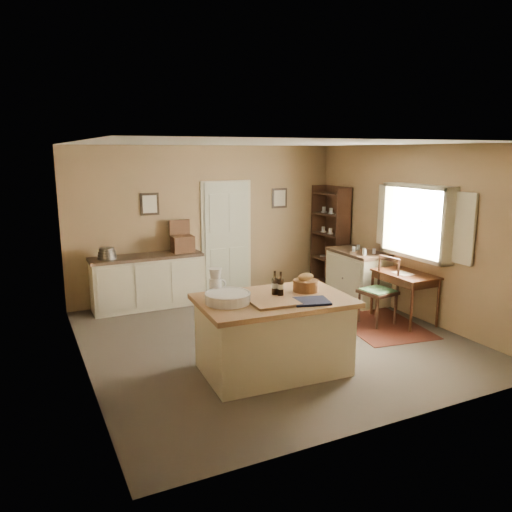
{
  "coord_description": "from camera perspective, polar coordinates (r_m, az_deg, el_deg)",
  "views": [
    {
      "loc": [
        -3.1,
        -5.9,
        2.6
      ],
      "look_at": [
        -0.11,
        0.29,
        1.15
      ],
      "focal_mm": 35.0,
      "sensor_mm": 36.0,
      "label": 1
    }
  ],
  "objects": [
    {
      "name": "ground",
      "position": [
        7.16,
        1.8,
        -9.41
      ],
      "size": [
        5.0,
        5.0,
        0.0
      ],
      "primitive_type": "plane",
      "color": "brown",
      "rests_on": "ground"
    },
    {
      "name": "wall_back",
      "position": [
        9.04,
        -5.51,
        3.91
      ],
      "size": [
        5.0,
        0.1,
        2.7
      ],
      "primitive_type": "cube",
      "color": "#8A6D4B",
      "rests_on": "ground"
    },
    {
      "name": "wall_front",
      "position": [
        4.77,
        15.99,
        -3.77
      ],
      "size": [
        5.0,
        0.1,
        2.7
      ],
      "primitive_type": "cube",
      "color": "#8A6D4B",
      "rests_on": "ground"
    },
    {
      "name": "wall_left",
      "position": [
        6.06,
        -19.55,
        -0.7
      ],
      "size": [
        0.1,
        5.0,
        2.7
      ],
      "primitive_type": "cube",
      "color": "#8A6D4B",
      "rests_on": "ground"
    },
    {
      "name": "wall_right",
      "position": [
        8.23,
        17.5,
        2.62
      ],
      "size": [
        0.1,
        5.0,
        2.7
      ],
      "primitive_type": "cube",
      "color": "#8A6D4B",
      "rests_on": "ground"
    },
    {
      "name": "ceiling",
      "position": [
        6.67,
        1.96,
        12.76
      ],
      "size": [
        5.0,
        5.0,
        0.0
      ],
      "primitive_type": "plane",
      "color": "silver",
      "rests_on": "wall_back"
    },
    {
      "name": "door",
      "position": [
        9.19,
        -3.36,
        2.2
      ],
      "size": [
        0.97,
        0.06,
        2.11
      ],
      "primitive_type": "cube",
      "color": "#BBBDA1",
      "rests_on": "ground"
    },
    {
      "name": "framed_prints",
      "position": [
        9.05,
        -4.32,
        6.29
      ],
      "size": [
        2.82,
        0.02,
        0.38
      ],
      "color": "black",
      "rests_on": "ground"
    },
    {
      "name": "window",
      "position": [
        8.01,
        18.16,
        3.78
      ],
      "size": [
        0.25,
        1.99,
        1.12
      ],
      "color": "beige",
      "rests_on": "ground"
    },
    {
      "name": "work_island",
      "position": [
        6.01,
        1.91,
        -8.74
      ],
      "size": [
        1.83,
        1.25,
        1.2
      ],
      "rotation": [
        0.0,
        0.0,
        -0.05
      ],
      "color": "beige",
      "rests_on": "ground"
    },
    {
      "name": "sideboard",
      "position": [
        8.59,
        -12.26,
        -2.66
      ],
      "size": [
        1.85,
        0.53,
        1.18
      ],
      "color": "beige",
      "rests_on": "ground"
    },
    {
      "name": "rug",
      "position": [
        7.92,
        13.94,
        -7.61
      ],
      "size": [
        1.33,
        1.75,
        0.01
      ],
      "primitive_type": "cube",
      "rotation": [
        0.0,
        0.0,
        -0.15
      ],
      "color": "#471C0E",
      "rests_on": "ground"
    },
    {
      "name": "writing_desk",
      "position": [
        8.01,
        16.66,
        -2.52
      ],
      "size": [
        0.6,
        0.97,
        0.82
      ],
      "color": "black",
      "rests_on": "ground"
    },
    {
      "name": "desk_chair",
      "position": [
        7.81,
        13.74,
        -4.01
      ],
      "size": [
        0.52,
        0.52,
        1.0
      ],
      "primitive_type": null,
      "rotation": [
        0.0,
        0.0,
        0.13
      ],
      "color": "black",
      "rests_on": "ground"
    },
    {
      "name": "right_cabinet",
      "position": [
        8.93,
        11.54,
        -2.22
      ],
      "size": [
        0.63,
        1.13,
        0.99
      ],
      "color": "beige",
      "rests_on": "ground"
    },
    {
      "name": "shelving_unit",
      "position": [
        9.74,
        8.68,
        2.15
      ],
      "size": [
        0.33,
        0.88,
        1.95
      ],
      "color": "black",
      "rests_on": "ground"
    }
  ]
}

